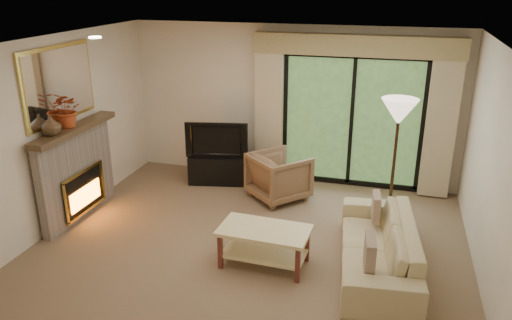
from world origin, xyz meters
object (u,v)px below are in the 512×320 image
(armchair, at_px, (279,176))
(media_console, at_px, (218,169))
(sofa, at_px, (378,245))
(coffee_table, at_px, (264,247))

(armchair, bearing_deg, media_console, 24.17)
(sofa, height_order, coffee_table, sofa)
(media_console, xyz_separation_m, sofa, (2.74, -2.02, 0.07))
(armchair, height_order, sofa, armchair)
(media_console, bearing_deg, sofa, -47.89)
(armchair, bearing_deg, sofa, 176.01)
(armchair, distance_m, sofa, 2.30)
(sofa, bearing_deg, coffee_table, -84.20)
(media_console, distance_m, sofa, 3.40)
(media_console, bearing_deg, coffee_table, -69.77)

